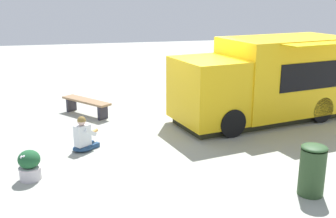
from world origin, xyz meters
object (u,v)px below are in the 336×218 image
(plaza_bench, at_px, (86,103))
(trash_bin, at_px, (312,170))
(food_truck, at_px, (266,81))
(planter_flowering_far, at_px, (223,73))
(planter_flowering_near, at_px, (30,165))
(person_customer, at_px, (84,137))

(plaza_bench, relative_size, trash_bin, 1.71)
(food_truck, height_order, planter_flowering_far, food_truck)
(planter_flowering_far, bearing_deg, planter_flowering_near, -42.37)
(planter_flowering_far, bearing_deg, person_customer, -43.28)
(planter_flowering_near, relative_size, trash_bin, 0.63)
(person_customer, xyz_separation_m, planter_flowering_near, (1.40, -1.09, -0.01))
(planter_flowering_near, bearing_deg, planter_flowering_far, 137.63)
(planter_flowering_near, relative_size, plaza_bench, 0.37)
(food_truck, height_order, planter_flowering_near, food_truck)
(planter_flowering_far, xyz_separation_m, plaza_bench, (3.16, -5.53, -0.10))
(planter_flowering_far, relative_size, plaza_bench, 0.53)
(trash_bin, bearing_deg, planter_flowering_far, 169.29)
(food_truck, distance_m, plaza_bench, 5.34)
(planter_flowering_near, bearing_deg, trash_bin, 70.12)
(planter_flowering_near, relative_size, planter_flowering_far, 0.69)
(food_truck, xyz_separation_m, planter_flowering_far, (-4.77, 0.50, -0.67))
(planter_flowering_near, distance_m, planter_flowering_far, 10.09)
(trash_bin, bearing_deg, plaza_bench, -148.36)
(planter_flowering_near, distance_m, trash_bin, 5.37)
(food_truck, distance_m, planter_flowering_near, 6.90)
(trash_bin, bearing_deg, food_truck, 164.41)
(food_truck, relative_size, planter_flowering_far, 6.19)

